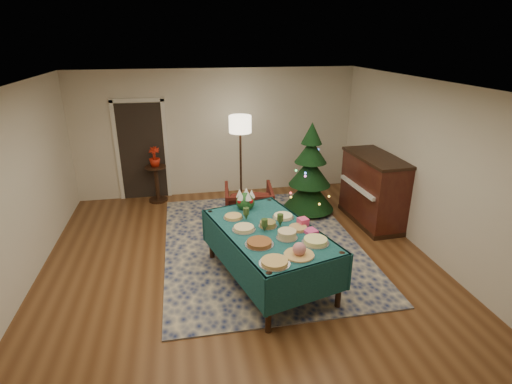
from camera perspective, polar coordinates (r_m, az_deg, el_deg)
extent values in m
plane|color=#593319|center=(6.02, -1.73, -11.89)|extent=(7.00, 7.00, 0.00)
plane|color=white|center=(5.07, -2.07, 14.56)|extent=(7.00, 7.00, 0.00)
plane|color=beige|center=(8.73, -5.57, 8.36)|extent=(6.00, 0.00, 6.00)
plane|color=beige|center=(5.79, -32.69, -1.88)|extent=(0.00, 7.00, 7.00)
plane|color=beige|center=(6.54, 25.05, 1.96)|extent=(0.00, 7.00, 7.00)
cube|color=black|center=(8.80, -15.95, 5.52)|extent=(0.92, 0.02, 2.04)
cube|color=silver|center=(8.84, -19.21, 5.43)|extent=(0.08, 0.04, 2.14)
cube|color=silver|center=(8.75, -12.71, 5.94)|extent=(0.08, 0.04, 2.14)
cube|color=silver|center=(8.57, -16.70, 12.45)|extent=(1.08, 0.04, 0.08)
cube|color=#14204D|center=(6.86, 0.73, -7.28)|extent=(3.20, 4.20, 0.02)
cylinder|color=black|center=(4.81, 1.79, -15.58)|extent=(0.08, 0.08, 0.82)
cylinder|color=black|center=(6.29, -6.42, -6.16)|extent=(0.08, 0.08, 0.82)
cylinder|color=black|center=(5.29, 11.85, -12.30)|extent=(0.08, 0.08, 0.82)
cylinder|color=black|center=(6.66, 1.87, -4.39)|extent=(0.08, 0.08, 0.82)
cube|color=#113C3E|center=(5.52, 1.89, -5.62)|extent=(1.71, 2.31, 0.04)
cube|color=#113C3E|center=(6.45, -2.45, -3.78)|extent=(1.19, 0.36, 0.51)
cube|color=#113C3E|center=(4.89, 7.67, -12.91)|extent=(1.19, 0.36, 0.51)
cube|color=#113C3E|center=(5.90, 6.92, -6.46)|extent=(0.60, 2.03, 0.51)
cube|color=#113C3E|center=(5.41, -3.70, -9.08)|extent=(0.60, 2.03, 0.51)
cylinder|color=silver|center=(4.74, 2.67, -10.16)|extent=(0.37, 0.37, 0.01)
cylinder|color=tan|center=(4.73, 2.67, -9.90)|extent=(0.32, 0.32, 0.04)
cylinder|color=silver|center=(4.92, 6.16, -8.98)|extent=(0.38, 0.38, 0.01)
sphere|color=#CC727A|center=(4.88, 6.20, -8.09)|extent=(0.16, 0.16, 0.16)
cylinder|color=silver|center=(5.22, 8.48, -7.20)|extent=(0.35, 0.35, 0.01)
cylinder|color=#D8D172|center=(5.21, 8.50, -6.87)|extent=(0.30, 0.30, 0.05)
cylinder|color=silver|center=(5.13, 0.48, -7.49)|extent=(0.37, 0.37, 0.01)
cylinder|color=brown|center=(5.12, 0.48, -7.22)|extent=(0.32, 0.32, 0.04)
cylinder|color=silver|center=(5.31, 4.43, -6.53)|extent=(0.29, 0.29, 0.01)
cylinder|color=tan|center=(5.28, 4.45, -6.00)|extent=(0.24, 0.24, 0.10)
cylinder|color=silver|center=(5.55, 6.00, -5.29)|extent=(0.29, 0.29, 0.01)
cylinder|color=#B2844C|center=(5.54, 6.01, -5.08)|extent=(0.24, 0.24, 0.03)
cylinder|color=silver|center=(5.50, -1.75, -5.41)|extent=(0.33, 0.33, 0.01)
cylinder|color=#D8BF7F|center=(5.49, -1.75, -5.15)|extent=(0.28, 0.28, 0.04)
cylinder|color=silver|center=(5.60, 1.70, -4.91)|extent=(0.26, 0.26, 0.01)
cylinder|color=maroon|center=(5.58, 1.70, -4.55)|extent=(0.22, 0.22, 0.07)
cylinder|color=silver|center=(5.88, 3.89, -3.62)|extent=(0.32, 0.32, 0.01)
cylinder|color=#F2EACC|center=(5.87, 3.90, -3.42)|extent=(0.27, 0.27, 0.03)
cylinder|color=silver|center=(5.86, -3.26, -3.70)|extent=(0.29, 0.29, 0.01)
cylinder|color=tan|center=(5.85, -3.27, -3.49)|extent=(0.25, 0.25, 0.03)
cone|color=#2D471E|center=(5.77, -1.42, -3.58)|extent=(0.08, 0.08, 0.10)
cylinder|color=#2D471E|center=(5.73, -1.42, -2.74)|extent=(0.09, 0.09, 0.10)
cone|color=#2D471E|center=(5.59, 3.47, -4.51)|extent=(0.08, 0.08, 0.10)
cylinder|color=#2D471E|center=(5.55, 3.49, -3.65)|extent=(0.09, 0.09, 0.10)
cone|color=#2D471E|center=(5.44, 1.21, -5.25)|extent=(0.08, 0.08, 0.10)
cylinder|color=#2D471E|center=(5.39, 1.22, -4.37)|extent=(0.09, 0.09, 0.10)
cube|color=#D93C80|center=(5.47, 7.80, -5.58)|extent=(0.20, 0.20, 0.04)
cube|color=#E33F70|center=(5.65, 6.72, -4.26)|extent=(0.16, 0.16, 0.11)
sphere|color=#1E4C1E|center=(6.14, -1.53, -1.40)|extent=(0.28, 0.28, 0.28)
cone|color=white|center=(6.10, -0.63, -0.20)|extent=(0.11, 0.11, 0.13)
cone|color=white|center=(6.18, -1.41, 0.07)|extent=(0.11, 0.11, 0.13)
cone|color=white|center=(6.13, -2.36, -0.12)|extent=(0.11, 0.11, 0.13)
cone|color=white|center=(6.03, -2.19, -0.52)|extent=(0.11, 0.11, 0.13)
cone|color=white|center=(6.01, -1.11, -0.57)|extent=(0.11, 0.11, 0.13)
sphere|color=#B20C0F|center=(6.20, -0.74, -0.72)|extent=(0.08, 0.08, 0.08)
sphere|color=#B20C0F|center=(6.20, -2.30, -0.73)|extent=(0.08, 0.08, 0.08)
sphere|color=#B20C0F|center=(6.05, -2.35, -1.33)|extent=(0.08, 0.08, 0.08)
sphere|color=#B20C0F|center=(6.04, -0.75, -1.33)|extent=(0.08, 0.08, 0.08)
imported|color=#43140E|center=(7.27, -1.05, -1.83)|extent=(0.93, 0.88, 0.87)
cylinder|color=#A57F3F|center=(8.52, -2.12, -1.32)|extent=(0.31, 0.31, 0.03)
cylinder|color=black|center=(8.24, -2.20, 3.96)|extent=(0.04, 0.04, 1.67)
cylinder|color=#FFEABF|center=(8.03, -2.28, 9.67)|extent=(0.45, 0.45, 0.33)
cylinder|color=black|center=(8.82, -13.76, -1.09)|extent=(0.39, 0.39, 0.04)
cylinder|color=black|center=(8.70, -13.96, 1.10)|extent=(0.09, 0.09, 0.72)
cylinder|color=black|center=(8.58, -14.19, 3.48)|extent=(0.43, 0.43, 0.03)
imported|color=#B71E0D|center=(8.54, -14.27, 4.31)|extent=(0.23, 0.41, 0.23)
cylinder|color=black|center=(8.09, 7.45, -2.35)|extent=(0.11, 0.11, 0.14)
cone|color=black|center=(7.96, 7.57, -0.14)|extent=(1.32, 1.32, 0.63)
cone|color=black|center=(7.81, 7.73, 2.95)|extent=(1.08, 1.08, 0.54)
cone|color=black|center=(7.69, 7.88, 5.84)|extent=(0.81, 0.81, 0.45)
cone|color=black|center=(7.60, 8.01, 8.34)|extent=(0.53, 0.53, 0.41)
cube|color=black|center=(7.94, 15.97, -3.76)|extent=(0.71, 1.51, 0.08)
cube|color=#37110D|center=(7.71, 16.42, 0.31)|extent=(0.69, 1.48, 1.21)
cube|color=black|center=(7.51, 16.91, 4.76)|extent=(0.74, 1.53, 0.05)
cube|color=white|center=(7.53, 14.42, 0.70)|extent=(0.18, 1.25, 0.06)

